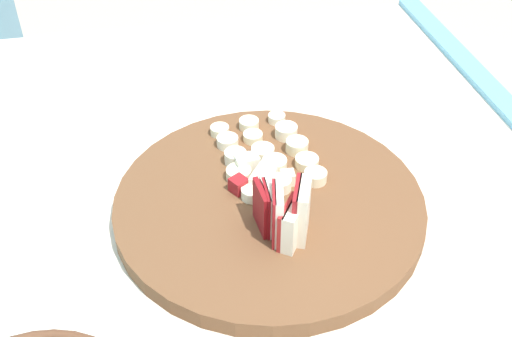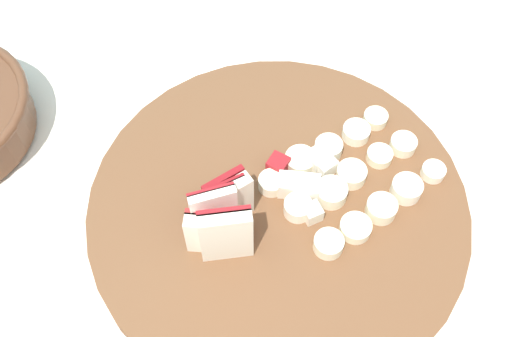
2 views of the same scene
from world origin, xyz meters
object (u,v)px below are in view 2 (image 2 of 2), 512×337
(apple_wedge_fan, at_px, (222,218))
(apple_dice_pile, at_px, (308,179))
(banana_slice_rows, at_px, (350,179))
(cutting_board, at_px, (278,209))

(apple_wedge_fan, distance_m, apple_dice_pile, 0.10)
(apple_wedge_fan, xyz_separation_m, banana_slice_rows, (0.13, -0.01, -0.02))
(apple_wedge_fan, relative_size, banana_slice_rows, 0.43)
(apple_wedge_fan, bearing_deg, banana_slice_rows, -4.36)
(banana_slice_rows, bearing_deg, apple_dice_pile, 154.20)
(cutting_board, height_order, banana_slice_rows, banana_slice_rows)
(apple_dice_pile, bearing_deg, banana_slice_rows, -25.80)
(apple_wedge_fan, bearing_deg, apple_dice_pile, 4.84)
(apple_wedge_fan, bearing_deg, cutting_board, 2.20)
(banana_slice_rows, bearing_deg, cutting_board, 170.32)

